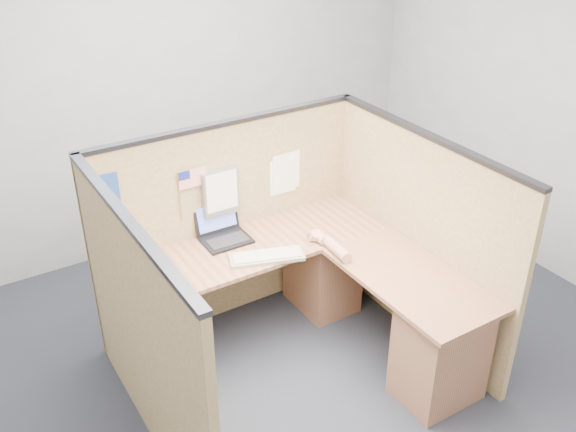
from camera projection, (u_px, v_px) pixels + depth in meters
floor at (304, 384)px, 4.26m from camera, size 5.00×5.00×0.00m
wall_back at (156, 89)px, 5.24m from camera, size 5.00×0.00×5.00m
cubicle_partitions at (270, 257)px, 4.20m from camera, size 2.06×1.83×1.53m
l_desk at (305, 305)px, 4.36m from camera, size 1.95×1.75×0.73m
laptop at (222, 230)px, 4.46m from camera, size 0.33×0.31×0.24m
keyboard at (267, 257)px, 4.25m from camera, size 0.52×0.32×0.03m
mouse at (317, 237)px, 4.44m from camera, size 0.13×0.10×0.05m
hand_forearm at (330, 244)px, 4.33m from camera, size 0.12×0.41×0.09m
blue_poster at (105, 192)px, 3.97m from camera, size 0.18×0.02×0.24m
american_flag at (190, 181)px, 4.25m from camera, size 0.21×0.01×0.35m
file_holder at (221, 193)px, 4.41m from camera, size 0.26×0.05×0.34m
paper_left at (286, 172)px, 4.68m from camera, size 0.23×0.01×0.29m
paper_right at (283, 176)px, 4.67m from camera, size 0.22×0.01×0.28m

